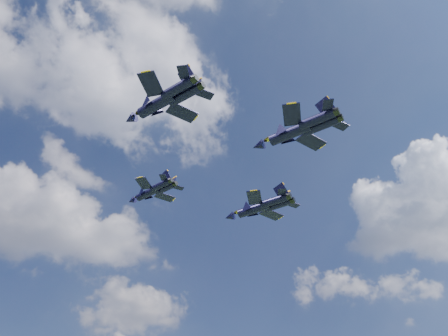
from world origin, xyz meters
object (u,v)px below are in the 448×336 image
at_px(jet_lead, 147,194).
at_px(jet_right, 252,210).
at_px(jet_left, 155,105).
at_px(jet_slot, 287,134).

bearing_deg(jet_lead, jet_right, -41.13).
bearing_deg(jet_left, jet_slot, -38.93).
distance_m(jet_right, jet_slot, 24.48).
distance_m(jet_lead, jet_slot, 33.84).
xyz_separation_m(jet_lead, jet_left, (-4.09, -25.70, 0.66)).
xyz_separation_m(jet_lead, jet_right, (23.16, -3.05, -0.94)).
bearing_deg(jet_slot, jet_right, 44.89).
height_order(jet_right, jet_slot, jet_slot).
bearing_deg(jet_slot, jet_left, 138.53).
relative_size(jet_left, jet_slot, 0.98).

